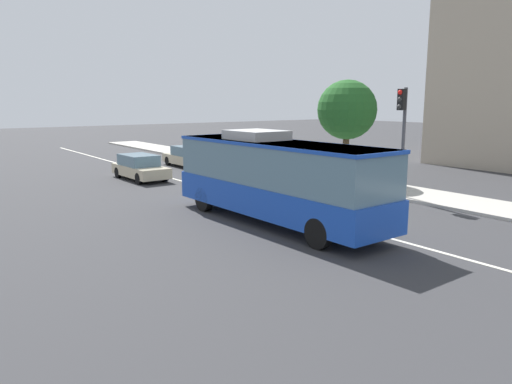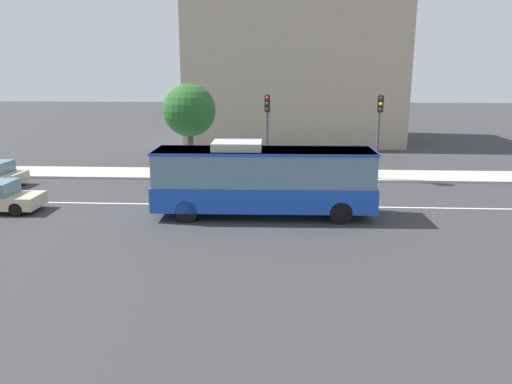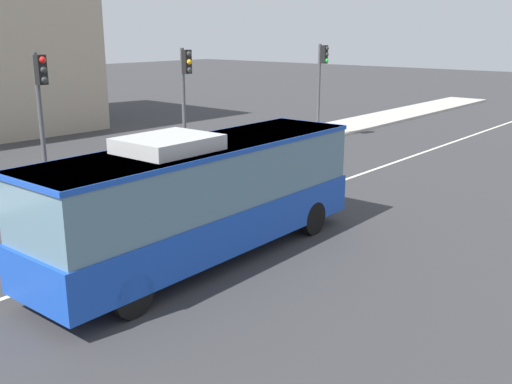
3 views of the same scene
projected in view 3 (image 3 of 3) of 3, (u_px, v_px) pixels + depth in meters
The scene contains 7 objects.
ground_plane at pixel (198, 231), 17.77m from camera, with size 160.00×160.00×0.00m, color #333335.
sidewalk_kerb at pixel (67, 189), 22.25m from camera, with size 80.00×3.19×0.14m, color #B2ADA3.
lane_centre_line at pixel (198, 231), 17.77m from camera, with size 76.00×0.16×0.01m, color silver.
transit_bus at pixel (204, 193), 15.16m from camera, with size 10.05×2.72×3.46m.
traffic_light_near_corner at pixel (42, 103), 19.36m from camera, with size 0.33×0.62×5.20m.
traffic_light_mid_block at pixel (185, 88), 24.30m from camera, with size 0.33×0.62×5.20m.
traffic_light_far_corner at pixel (322, 75), 31.74m from camera, with size 0.34×0.62×5.20m.
Camera 3 is at (-11.65, -12.25, 5.87)m, focal length 41.05 mm.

